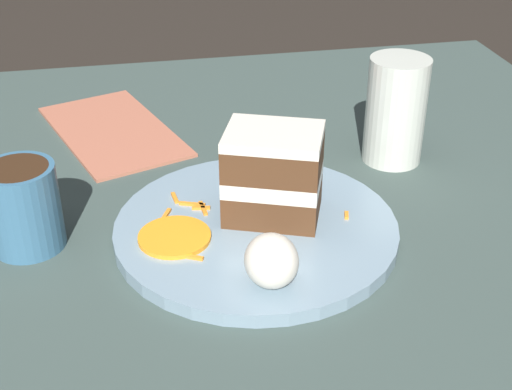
# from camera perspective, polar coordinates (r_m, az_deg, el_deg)

# --- Properties ---
(ground_plane) EXTENTS (6.00, 6.00, 0.00)m
(ground_plane) POSITION_cam_1_polar(r_m,az_deg,el_deg) (0.71, 0.05, -6.31)
(ground_plane) COLOR black
(ground_plane) RESTS_ON ground
(dining_table) EXTENTS (1.11, 1.00, 0.02)m
(dining_table) POSITION_cam_1_polar(r_m,az_deg,el_deg) (0.70, 0.05, -5.49)
(dining_table) COLOR #384742
(dining_table) RESTS_ON ground
(plate) EXTENTS (0.28, 0.28, 0.01)m
(plate) POSITION_cam_1_polar(r_m,az_deg,el_deg) (0.71, -0.00, -2.72)
(plate) COLOR gray
(plate) RESTS_ON dining_table
(cake_slice) EXTENTS (0.10, 0.11, 0.09)m
(cake_slice) POSITION_cam_1_polar(r_m,az_deg,el_deg) (0.70, 1.39, 1.68)
(cake_slice) COLOR #4C2D19
(cake_slice) RESTS_ON plate
(cream_dollop) EXTENTS (0.05, 0.05, 0.05)m
(cream_dollop) POSITION_cam_1_polar(r_m,az_deg,el_deg) (0.62, 1.17, -5.29)
(cream_dollop) COLOR silver
(cream_dollop) RESTS_ON plate
(orange_garnish) EXTENTS (0.07, 0.07, 0.00)m
(orange_garnish) POSITION_cam_1_polar(r_m,az_deg,el_deg) (0.69, -6.54, -3.35)
(orange_garnish) COLOR orange
(orange_garnish) RESTS_ON plate
(carrot_shreds_scatter) EXTENTS (0.17, 0.19, 0.00)m
(carrot_shreds_scatter) POSITION_cam_1_polar(r_m,az_deg,el_deg) (0.74, -2.95, -0.73)
(carrot_shreds_scatter) COLOR orange
(carrot_shreds_scatter) RESTS_ON plate
(drinking_glass) EXTENTS (0.07, 0.07, 0.13)m
(drinking_glass) POSITION_cam_1_polar(r_m,az_deg,el_deg) (0.85, 11.06, 6.11)
(drinking_glass) COLOR beige
(drinking_glass) RESTS_ON dining_table
(coffee_mug) EXTENTS (0.07, 0.07, 0.09)m
(coffee_mug) POSITION_cam_1_polar(r_m,az_deg,el_deg) (0.71, -18.14, -0.70)
(coffee_mug) COLOR #386684
(coffee_mug) RESTS_ON dining_table
(menu_card) EXTENTS (0.26, 0.20, 0.00)m
(menu_card) POSITION_cam_1_polar(r_m,az_deg,el_deg) (0.94, -11.37, 5.04)
(menu_card) COLOR #B2664C
(menu_card) RESTS_ON dining_table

